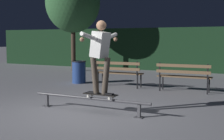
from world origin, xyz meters
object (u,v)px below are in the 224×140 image
object	(u,v)px
skateboard	(100,94)
trash_can	(79,72)
park_bench_leftmost	(118,71)
park_bench_left_center	(184,74)
grind_rail	(89,100)
tree_far_left	(73,3)
skateboarder	(100,51)

from	to	relation	value
skateboard	trash_can	bearing A→B (deg)	129.07
park_bench_leftmost	trash_can	xyz separation A→B (m)	(-1.68, 0.22, -0.12)
skateboard	park_bench_left_center	bearing A→B (deg)	75.84
park_bench_left_center	trash_can	world-z (taller)	park_bench_left_center
grind_rail	park_bench_left_center	world-z (taller)	park_bench_left_center
park_bench_leftmost	park_bench_left_center	distance (m)	2.17
skateboard	park_bench_leftmost	world-z (taller)	park_bench_leftmost
tree_far_left	trash_can	bearing A→B (deg)	-53.03
trash_can	skateboard	bearing A→B (deg)	-50.93
grind_rail	park_bench_leftmost	bearing A→B (deg)	106.53
park_bench_left_center	skateboarder	bearing A→B (deg)	-104.11
skateboarder	park_bench_leftmost	xyz separation A→B (m)	(-1.30, 3.46, -0.80)
grind_rail	skateboarder	distance (m)	1.12
park_bench_leftmost	tree_far_left	world-z (taller)	tree_far_left
skateboarder	park_bench_leftmost	world-z (taller)	skateboarder
skateboard	tree_far_left	size ratio (longest dim) A/B	0.16
park_bench_leftmost	tree_far_left	bearing A→B (deg)	139.12
skateboard	trash_can	size ratio (longest dim) A/B	0.98
skateboard	park_bench_leftmost	xyz separation A→B (m)	(-1.30, 3.46, 0.14)
tree_far_left	trash_can	xyz separation A→B (m)	(2.68, -3.56, -2.92)
grind_rail	trash_can	distance (m)	4.57
park_bench_leftmost	park_bench_left_center	size ratio (longest dim) A/B	1.00
grind_rail	park_bench_left_center	bearing A→B (deg)	71.65
park_bench_left_center	tree_far_left	size ratio (longest dim) A/B	0.34
grind_rail	park_bench_left_center	distance (m)	3.66
tree_far_left	trash_can	size ratio (longest dim) A/B	6.01
grind_rail	trash_can	size ratio (longest dim) A/B	3.58
tree_far_left	skateboarder	bearing A→B (deg)	-51.93
park_bench_leftmost	tree_far_left	xyz separation A→B (m)	(-4.36, 3.78, 2.80)
park_bench_leftmost	trash_can	world-z (taller)	park_bench_leftmost
grind_rail	park_bench_left_center	xyz separation A→B (m)	(1.15, 3.46, 0.28)
park_bench_left_center	tree_far_left	world-z (taller)	tree_far_left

